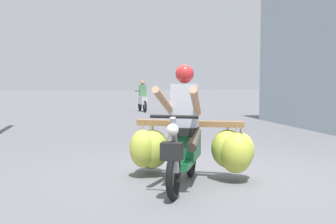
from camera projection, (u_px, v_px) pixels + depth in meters
name	position (u px, v px, depth m)	size (l,w,h in m)	color
ground_plane	(204.00, 177.00, 5.91)	(120.00, 120.00, 0.00)	slate
motorbike_main_loaded	(189.00, 145.00, 5.68)	(1.80, 1.96, 1.58)	black
motorbike_distant_ahead_left	(143.00, 99.00, 18.76)	(0.50, 1.62, 1.40)	black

